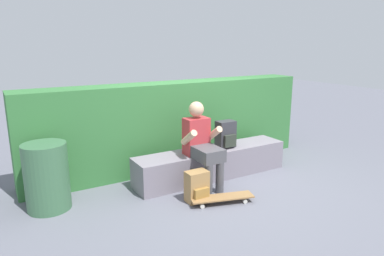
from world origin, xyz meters
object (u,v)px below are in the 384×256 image
(bench_main, at_px, (212,163))
(skateboard_near_person, at_px, (222,198))
(backpack_on_bench, at_px, (226,135))
(backpack_on_ground, at_px, (197,187))
(person_skater, at_px, (202,143))
(trash_bin, at_px, (47,177))

(bench_main, height_order, skateboard_near_person, bench_main)
(skateboard_near_person, xyz_separation_m, backpack_on_bench, (0.63, 0.80, 0.55))
(skateboard_near_person, xyz_separation_m, backpack_on_ground, (-0.24, 0.21, 0.12))
(skateboard_near_person, relative_size, backpack_on_ground, 2.06)
(bench_main, relative_size, backpack_on_ground, 6.03)
(person_skater, height_order, skateboard_near_person, person_skater)
(person_skater, height_order, backpack_on_ground, person_skater)
(bench_main, distance_m, trash_bin, 2.30)
(bench_main, height_order, person_skater, person_skater)
(backpack_on_bench, xyz_separation_m, trash_bin, (-2.52, 0.15, -0.22))
(person_skater, relative_size, backpack_on_bench, 2.96)
(person_skater, distance_m, backpack_on_ground, 0.66)
(skateboard_near_person, bearing_deg, backpack_on_bench, 52.04)
(bench_main, distance_m, backpack_on_bench, 0.47)
(bench_main, xyz_separation_m, backpack_on_ground, (-0.63, -0.61, -0.02))
(backpack_on_bench, relative_size, trash_bin, 0.49)
(person_skater, xyz_separation_m, backpack_on_ground, (-0.31, -0.39, -0.44))
(skateboard_near_person, distance_m, backpack_on_ground, 0.34)
(person_skater, distance_m, skateboard_near_person, 0.82)
(bench_main, relative_size, trash_bin, 2.94)
(backpack_on_ground, bearing_deg, bench_main, 43.77)
(person_skater, height_order, backpack_on_bench, person_skater)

